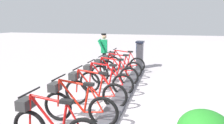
# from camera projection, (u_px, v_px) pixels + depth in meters

# --- Properties ---
(ground_plane) EXTENTS (60.00, 60.00, 0.00)m
(ground_plane) POSITION_uv_depth(u_px,v_px,m) (113.00, 113.00, 4.80)
(ground_plane) COLOR #ADA4A7
(dock_rail_base) EXTENTS (0.44, 9.24, 0.10)m
(dock_rail_base) POSITION_uv_depth(u_px,v_px,m) (113.00, 111.00, 4.79)
(dock_rail_base) COLOR #47474C
(dock_rail_base) RESTS_ON ground
(payment_kiosk) EXTENTS (0.36, 0.52, 1.28)m
(payment_kiosk) POSITION_uv_depth(u_px,v_px,m) (140.00, 54.00, 9.37)
(payment_kiosk) COLOR #38383D
(payment_kiosk) RESTS_ON ground
(bike_docked_0) EXTENTS (1.72, 0.54, 1.02)m
(bike_docked_0) POSITION_uv_depth(u_px,v_px,m) (123.00, 62.00, 8.67)
(bike_docked_0) COLOR black
(bike_docked_0) RESTS_ON ground
(bike_docked_1) EXTENTS (1.72, 0.54, 1.02)m
(bike_docked_1) POSITION_uv_depth(u_px,v_px,m) (118.00, 67.00, 7.79)
(bike_docked_1) COLOR black
(bike_docked_1) RESTS_ON ground
(bike_docked_2) EXTENTS (1.72, 0.54, 1.02)m
(bike_docked_2) POSITION_uv_depth(u_px,v_px,m) (112.00, 73.00, 6.90)
(bike_docked_2) COLOR black
(bike_docked_2) RESTS_ON ground
(bike_docked_3) EXTENTS (1.72, 0.54, 1.02)m
(bike_docked_3) POSITION_uv_depth(u_px,v_px,m) (104.00, 80.00, 6.02)
(bike_docked_3) COLOR black
(bike_docked_3) RESTS_ON ground
(bike_docked_4) EXTENTS (1.72, 0.54, 1.02)m
(bike_docked_4) POSITION_uv_depth(u_px,v_px,m) (92.00, 90.00, 5.13)
(bike_docked_4) COLOR black
(bike_docked_4) RESTS_ON ground
(bike_docked_5) EXTENTS (1.72, 0.54, 1.02)m
(bike_docked_5) POSITION_uv_depth(u_px,v_px,m) (76.00, 105.00, 4.24)
(bike_docked_5) COLOR black
(bike_docked_5) RESTS_ON ground
(worker_near_rack) EXTENTS (0.51, 0.68, 1.66)m
(worker_near_rack) POSITION_uv_depth(u_px,v_px,m) (104.00, 51.00, 8.84)
(worker_near_rack) COLOR white
(worker_near_rack) RESTS_ON ground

